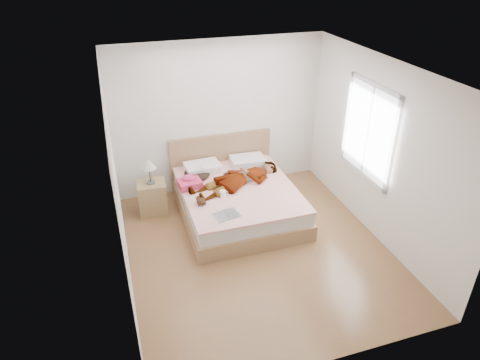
% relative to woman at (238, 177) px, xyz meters
% --- Properties ---
extents(ground, '(4.00, 4.00, 0.00)m').
position_rel_woman_xyz_m(ground, '(-0.05, -1.10, -0.62)').
color(ground, '#4D2E18').
rests_on(ground, ground).
extents(woman, '(1.74, 1.13, 0.22)m').
position_rel_woman_xyz_m(woman, '(0.00, 0.00, 0.00)').
color(woman, white).
rests_on(woman, bed).
extents(hair, '(0.52, 0.60, 0.08)m').
position_rel_woman_xyz_m(hair, '(-0.57, 0.45, -0.07)').
color(hair, black).
rests_on(hair, bed).
extents(phone, '(0.07, 0.09, 0.05)m').
position_rel_woman_xyz_m(phone, '(-0.50, 0.40, 0.06)').
color(phone, silver).
rests_on(phone, bed).
extents(room_shell, '(4.00, 4.00, 4.00)m').
position_rel_woman_xyz_m(room_shell, '(1.73, -0.80, 0.88)').
color(room_shell, white).
rests_on(room_shell, ground).
extents(bed, '(1.80, 2.08, 1.00)m').
position_rel_woman_xyz_m(bed, '(-0.05, -0.07, -0.35)').
color(bed, olive).
rests_on(bed, ground).
extents(towel, '(0.38, 0.32, 0.19)m').
position_rel_woman_xyz_m(towel, '(-0.77, 0.11, -0.04)').
color(towel, '#ED4069').
rests_on(towel, bed).
extents(magazine, '(0.43, 0.33, 0.02)m').
position_rel_woman_xyz_m(magazine, '(-0.44, -0.85, -0.10)').
color(magazine, white).
rests_on(magazine, bed).
extents(coffee_mug, '(0.14, 0.10, 0.11)m').
position_rel_woman_xyz_m(coffee_mug, '(-0.35, -0.35, -0.06)').
color(coffee_mug, white).
rests_on(coffee_mug, bed).
extents(plush_toy, '(0.16, 0.21, 0.11)m').
position_rel_woman_xyz_m(plush_toy, '(-0.71, -0.45, -0.05)').
color(plush_toy, black).
rests_on(plush_toy, bed).
extents(nightstand, '(0.48, 0.43, 0.96)m').
position_rel_woman_xyz_m(nightstand, '(-1.34, 0.36, -0.30)').
color(nightstand, brown).
rests_on(nightstand, ground).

